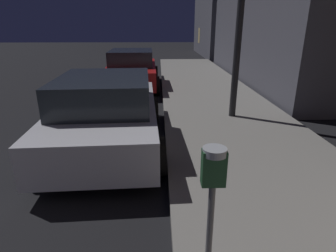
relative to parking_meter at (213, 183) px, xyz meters
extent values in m
cylinder|color=#59595B|center=(0.00, 0.00, -0.49)|extent=(0.06, 0.06, 0.97)
cube|color=#1E4728|center=(0.00, 0.00, 0.14)|extent=(0.19, 0.11, 0.30)
cylinder|color=#999EA5|center=(0.00, 0.00, 0.28)|extent=(0.19, 0.19, 0.06)
cube|color=black|center=(-0.06, 0.00, 0.18)|extent=(0.01, 0.08, 0.11)
cube|color=#B7B7BF|center=(-1.45, 3.34, -0.56)|extent=(2.06, 4.17, 0.64)
cube|color=#1E2328|center=(-1.44, 3.19, 0.02)|extent=(1.74, 2.18, 0.56)
cylinder|color=black|center=(-2.45, 4.56, -0.80)|extent=(0.25, 0.67, 0.66)
cylinder|color=black|center=(-0.56, 4.65, -0.80)|extent=(0.25, 0.67, 0.66)
cylinder|color=black|center=(-2.33, 2.03, -0.80)|extent=(0.25, 0.67, 0.66)
cylinder|color=black|center=(-0.44, 2.12, -0.80)|extent=(0.25, 0.67, 0.66)
cube|color=maroon|center=(-1.45, 8.86, -0.56)|extent=(1.89, 4.15, 0.64)
cube|color=#1E2328|center=(-1.45, 8.90, 0.02)|extent=(1.63, 2.20, 0.56)
cylinder|color=black|center=(-2.38, 10.11, -0.80)|extent=(0.24, 0.67, 0.66)
cylinder|color=black|center=(-0.58, 10.16, -0.80)|extent=(0.24, 0.67, 0.66)
cylinder|color=black|center=(-2.31, 7.57, -0.80)|extent=(0.24, 0.67, 0.66)
cylinder|color=black|center=(-0.51, 7.62, -0.80)|extent=(0.24, 0.67, 0.66)
cylinder|color=black|center=(1.43, 4.75, 1.37)|extent=(0.16, 0.16, 4.69)
cube|color=#F2D17F|center=(3.02, 22.52, 0.35)|extent=(0.06, 0.90, 1.20)
camera|label=1|loc=(-0.42, -1.92, 1.19)|focal=29.78mm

